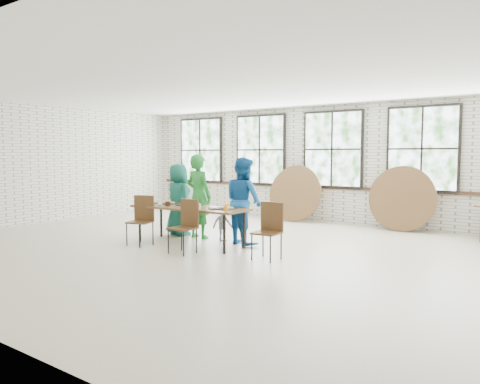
% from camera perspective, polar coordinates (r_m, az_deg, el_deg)
% --- Properties ---
extents(room, '(12.00, 12.00, 12.00)m').
position_cam_1_polar(room, '(12.17, 11.21, 4.90)').
color(room, '#C2B59A').
rests_on(room, ground).
extents(dining_table, '(2.44, 0.93, 0.74)m').
position_cam_1_polar(dining_table, '(9.10, -6.18, -2.10)').
color(dining_table, brown).
rests_on(dining_table, ground).
extents(chair_near_left, '(0.53, 0.52, 0.95)m').
position_cam_1_polar(chair_near_left, '(9.27, -11.86, -2.87)').
color(chair_near_left, '#4A2F18').
rests_on(chair_near_left, ground).
extents(chair_near_right, '(0.43, 0.41, 0.95)m').
position_cam_1_polar(chair_near_right, '(8.36, -6.59, -3.60)').
color(chair_near_right, '#4A2F18').
rests_on(chair_near_right, ground).
extents(chair_spare, '(0.45, 0.44, 0.95)m').
position_cam_1_polar(chair_spare, '(7.84, 3.60, -4.12)').
color(chair_spare, '#4A2F18').
rests_on(chair_spare, ground).
extents(adult_teal, '(0.87, 0.69, 1.55)m').
position_cam_1_polar(adult_teal, '(10.18, -7.53, -0.91)').
color(adult_teal, '#175949').
rests_on(adult_teal, ground).
extents(adult_green, '(0.67, 0.47, 1.75)m').
position_cam_1_polar(adult_green, '(9.78, -5.05, -0.52)').
color(adult_green, '#22802E').
rests_on(adult_green, ground).
extents(toddler, '(0.52, 0.37, 0.74)m').
position_cam_1_polar(toddler, '(9.44, -2.08, -3.80)').
color(toddler, '#121E39').
rests_on(toddler, ground).
extents(adult_blue, '(1.01, 0.92, 1.70)m').
position_cam_1_polar(adult_blue, '(9.08, 0.43, -1.09)').
color(adult_blue, '#16589E').
rests_on(adult_blue, ground).
extents(tabletop_clutter, '(2.00, 0.65, 0.11)m').
position_cam_1_polar(tabletop_clutter, '(9.01, -5.89, -1.68)').
color(tabletop_clutter, black).
rests_on(tabletop_clutter, dining_table).
extents(round_tops_leaning, '(4.28, 0.47, 1.49)m').
position_cam_1_polar(round_tops_leaning, '(11.57, 14.72, -0.56)').
color(round_tops_leaning, brown).
rests_on(round_tops_leaning, ground).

